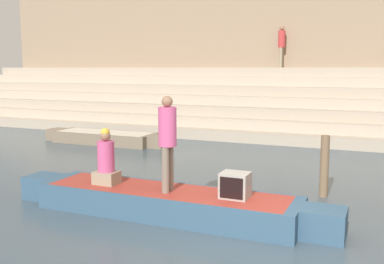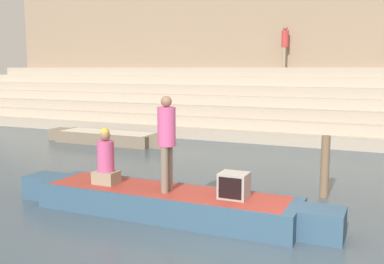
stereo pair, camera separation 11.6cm
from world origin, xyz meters
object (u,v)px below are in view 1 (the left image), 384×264
(moored_boat_shore, at_px, (105,137))
(person_on_steps, at_px, (282,43))
(tv_set, at_px, (235,185))
(mooring_post, at_px, (324,166))
(person_rowing, at_px, (106,161))
(person_standing, at_px, (167,137))
(rowboat_main, at_px, (166,202))

(moored_boat_shore, relative_size, person_on_steps, 2.75)
(tv_set, xyz_separation_m, mooring_post, (1.18, 2.32, -0.04))
(person_on_steps, bearing_deg, moored_boat_shore, -68.54)
(mooring_post, xyz_separation_m, person_on_steps, (-3.10, 9.82, 3.04))
(moored_boat_shore, height_order, person_on_steps, person_on_steps)
(person_rowing, distance_m, tv_set, 2.54)
(tv_set, relative_size, person_on_steps, 0.27)
(person_standing, height_order, person_rowing, person_standing)
(mooring_post, height_order, person_on_steps, person_on_steps)
(person_standing, height_order, mooring_post, person_standing)
(person_standing, relative_size, person_rowing, 1.59)
(moored_boat_shore, bearing_deg, mooring_post, -29.49)
(person_rowing, bearing_deg, person_standing, 5.58)
(moored_boat_shore, distance_m, person_on_steps, 8.49)
(person_standing, xyz_separation_m, person_rowing, (-1.30, 0.01, -0.55))
(person_standing, relative_size, tv_set, 3.57)
(rowboat_main, bearing_deg, person_on_steps, 90.48)
(rowboat_main, xyz_separation_m, tv_set, (1.30, 0.02, 0.44))
(rowboat_main, height_order, mooring_post, mooring_post)
(rowboat_main, xyz_separation_m, person_rowing, (-1.22, -0.06, 0.66))
(person_standing, distance_m, moored_boat_shore, 8.47)
(mooring_post, bearing_deg, person_on_steps, 107.51)
(rowboat_main, relative_size, person_standing, 3.66)
(tv_set, bearing_deg, person_rowing, -180.00)
(person_standing, bearing_deg, rowboat_main, 127.31)
(rowboat_main, bearing_deg, moored_boat_shore, 129.42)
(tv_set, bearing_deg, person_on_steps, 97.02)
(person_on_steps, bearing_deg, person_rowing, -32.15)
(rowboat_main, bearing_deg, person_rowing, -179.43)
(tv_set, distance_m, moored_boat_shore, 9.19)
(moored_boat_shore, bearing_deg, person_standing, -52.07)
(rowboat_main, distance_m, tv_set, 1.38)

